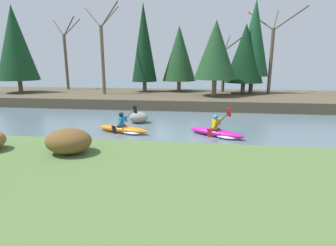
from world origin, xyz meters
name	(u,v)px	position (x,y,z in m)	size (l,w,h in m)	color
ground_plane	(179,132)	(0.00, 0.00, 0.00)	(90.00, 90.00, 0.00)	slate
riverbank_near	(149,196)	(0.00, -7.20, 0.43)	(44.00, 5.55, 0.85)	#56753D
riverbank_far	(190,98)	(0.00, 10.37, 0.37)	(44.00, 9.27, 0.74)	brown
conifer_tree_far_left	(15,43)	(-15.27, 9.48, 5.03)	(3.50, 3.50, 7.49)	brown
conifer_tree_left	(144,43)	(-4.31, 11.83, 5.13)	(2.30, 2.30, 7.86)	brown
conifer_tree_mid_left	(179,54)	(-1.14, 12.53, 4.20)	(3.10, 3.10, 5.95)	#7A664C
conifer_tree_centre	(216,50)	(2.02, 9.14, 4.33)	(3.35, 3.35, 5.87)	#7A664C
conifer_tree_mid_right	(245,54)	(4.60, 11.33, 4.14)	(3.24, 3.24, 5.85)	brown
conifer_tree_right	(254,39)	(5.34, 11.77, 5.39)	(2.71, 2.71, 7.84)	brown
bare_tree_upstream	(66,55)	(-12.44, 12.88, 4.10)	(3.91, 3.86, 7.12)	brown
bare_tree_mid_upstream	(103,52)	(-7.27, 9.39, 4.28)	(4.11, 4.06, 7.51)	brown
bare_tree_mid_downstream	(224,65)	(2.95, 12.36, 3.16)	(2.86, 2.83, 5.13)	brown
bare_tree_downstream	(272,53)	(6.82, 11.50, 4.16)	(3.98, 3.93, 7.25)	brown
shrub_clump_far_end	(69,141)	(-2.52, -5.87, 1.20)	(1.27, 1.06, 0.69)	brown
kayaker_lead	(218,132)	(1.88, -0.50, 0.20)	(2.65, 1.96, 1.20)	#C61999
kayaker_middle	(125,129)	(-2.60, -0.42, 0.20)	(2.77, 2.04, 1.20)	orange
boulder_midstream	(138,117)	(-2.47, 1.86, 0.31)	(1.11, 0.87, 0.63)	gray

